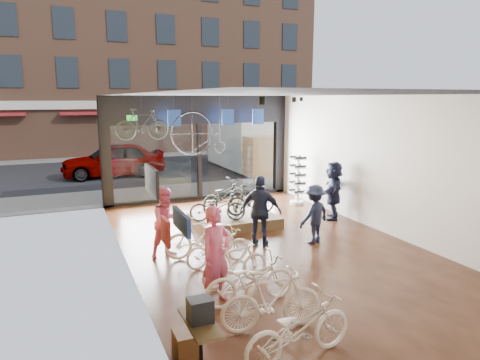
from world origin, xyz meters
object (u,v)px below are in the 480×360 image
hung_bike (142,124)px  street_car (114,160)px  customer_2 (261,211)px  customer_5 (333,190)px  floor_bike_4 (218,247)px  customer_1 (167,223)px  display_bike_left (218,207)px  customer_0 (216,255)px  box_truck (251,143)px  sunglasses_rack (298,180)px  floor_bike_2 (250,280)px  floor_bike_1 (272,300)px  floor_bike_5 (200,237)px  display_bike_right (224,196)px  floor_bike_3 (235,263)px  penny_farthing (201,135)px  display_platform (234,220)px  customer_3 (314,214)px  display_bike_mid (251,200)px  floor_bike_0 (299,329)px

hung_bike → street_car: bearing=4.7°
customer_2 → customer_5: (3.19, 1.42, -0.01)m
floor_bike_4 → customer_2: size_ratio=0.87×
customer_1 → display_bike_left: bearing=22.2°
customer_1 → customer_0: bearing=-99.6°
box_truck → sunglasses_rack: 7.30m
street_car → floor_bike_2: bearing=2.8°
floor_bike_1 → customer_2: customer_2 is taller
display_bike_left → customer_2: size_ratio=0.86×
floor_bike_5 → display_bike_right: 3.12m
display_bike_left → customer_0: (-1.48, -4.01, 0.20)m
floor_bike_3 → floor_bike_5: bearing=-3.1°
display_bike_right → customer_5: (3.22, -1.10, 0.12)m
floor_bike_4 → hung_bike: size_ratio=1.00×
penny_farthing → floor_bike_4: bearing=-104.2°
display_platform → hung_bike: hung_bike is taller
customer_0 → customer_3: bearing=6.0°
street_car → floor_bike_1: street_car is taller
street_car → floor_bike_3: 13.55m
floor_bike_3 → display_platform: floor_bike_3 is taller
display_bike_mid → hung_bike: bearing=55.1°
customer_2 → display_platform: bearing=-53.8°
box_truck → customer_5: (-1.39, -9.23, -0.50)m
customer_0 → penny_farthing: (1.94, 6.83, 1.59)m
floor_bike_1 → customer_2: size_ratio=0.94×
display_bike_left → customer_0: bearing=174.5°
floor_bike_4 → hung_bike: hung_bike is taller
street_car → customer_3: bearing=16.7°
hung_bike → floor_bike_2: bearing=-169.7°
floor_bike_2 → penny_farthing: bearing=-11.0°
sunglasses_rack → display_bike_right: bearing=-149.2°
floor_bike_0 → floor_bike_5: size_ratio=1.09×
floor_bike_5 → customer_5: size_ratio=0.92×
customer_0 → display_platform: bearing=38.7°
display_bike_right → customer_5: customer_5 is taller
sunglasses_rack → penny_farthing: penny_farthing is taller
customer_5 → hung_bike: (-5.37, 2.43, 2.02)m
box_truck → customer_1: 12.54m
street_car → display_platform: bearing=13.3°
display_platform → customer_5: size_ratio=1.33×
customer_3 → hung_bike: (-3.56, 4.17, 2.15)m
hung_bike → customer_1: bearing=-178.1°
display_bike_left → customer_2: (0.58, -1.58, 0.20)m
floor_bike_1 → display_bike_left: bearing=-3.0°
display_platform → customer_0: customer_0 is taller
display_bike_right → customer_2: 2.52m
floor_bike_5 → display_bike_mid: bearing=-48.0°
floor_bike_5 → hung_bike: (-0.54, 3.98, 2.42)m
box_truck → floor_bike_4: box_truck is taller
floor_bike_1 → floor_bike_2: bearing=4.1°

